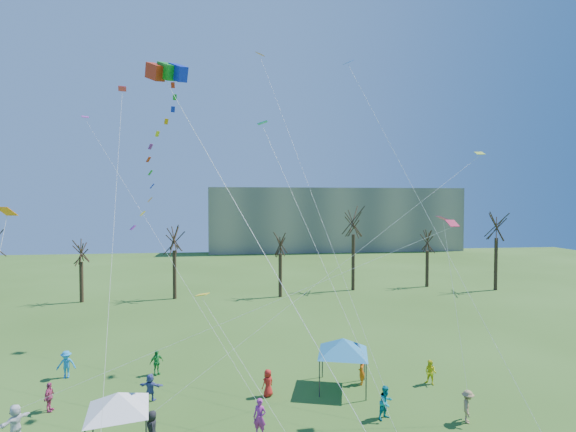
{
  "coord_description": "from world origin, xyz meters",
  "views": [
    {
      "loc": [
        -1.07,
        -14.64,
        11.69
      ],
      "look_at": [
        1.3,
        5.0,
        11.0
      ],
      "focal_mm": 25.0,
      "sensor_mm": 36.0,
      "label": 1
    }
  ],
  "objects": [
    {
      "name": "small_kites_aloft",
      "position": [
        0.77,
        11.19,
        14.29
      ],
      "size": [
        30.36,
        19.24,
        33.71
      ],
      "color": "orange",
      "rests_on": "ground"
    },
    {
      "name": "distant_building",
      "position": [
        22.0,
        82.0,
        7.5
      ],
      "size": [
        60.0,
        14.0,
        15.0
      ],
      "primitive_type": "cube",
      "color": "gray",
      "rests_on": "ground"
    },
    {
      "name": "big_box_kite",
      "position": [
        -5.01,
        6.43,
        13.98
      ],
      "size": [
        5.86,
        5.91,
        21.08
      ],
      "color": "red",
      "rests_on": "ground"
    },
    {
      "name": "festival_crowd",
      "position": [
        -1.61,
        6.15,
        0.86
      ],
      "size": [
        25.51,
        13.49,
        1.86
      ],
      "color": "red",
      "rests_on": "ground"
    },
    {
      "name": "canopy_tent_blue",
      "position": [
        5.31,
        9.53,
        2.69
      ],
      "size": [
        4.08,
        4.08,
        3.17
      ],
      "color": "#3F3F44",
      "rests_on": "ground"
    },
    {
      "name": "bare_tree_row",
      "position": [
        7.95,
        35.54,
        7.02
      ],
      "size": [
        67.93,
        8.52,
        11.57
      ],
      "color": "black",
      "rests_on": "ground"
    },
    {
      "name": "canopy_tent_white",
      "position": [
        -6.74,
        4.49,
        2.41
      ],
      "size": [
        3.7,
        3.7,
        2.84
      ],
      "color": "#3F3F44",
      "rests_on": "ground"
    }
  ]
}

